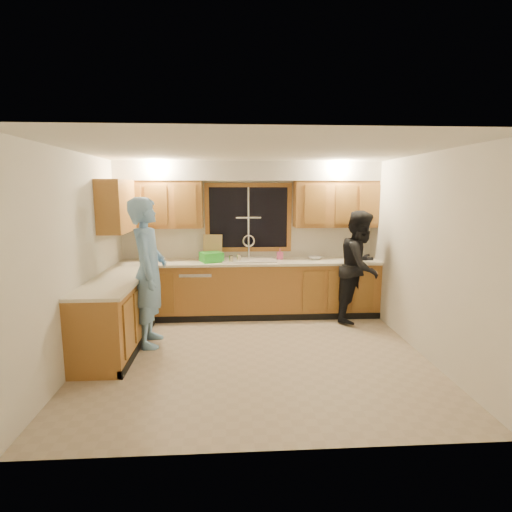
{
  "coord_description": "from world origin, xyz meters",
  "views": [
    {
      "loc": [
        -0.29,
        -4.77,
        2.05
      ],
      "look_at": [
        0.05,
        0.65,
        1.15
      ],
      "focal_mm": 28.0,
      "sensor_mm": 36.0,
      "label": 1
    }
  ],
  "objects_px": {
    "bowl": "(315,258)",
    "knife_block": "(143,254)",
    "sink": "(249,264)",
    "dish_crate": "(211,257)",
    "stove": "(102,329)",
    "man": "(148,272)",
    "woman": "(360,267)",
    "dishwasher": "(197,292)",
    "soap_bottle": "(280,254)"
  },
  "relations": [
    {
      "from": "stove",
      "to": "man",
      "type": "relative_size",
      "value": 0.46
    },
    {
      "from": "sink",
      "to": "woman",
      "type": "xyz_separation_m",
      "value": [
        1.72,
        -0.36,
        0.01
      ]
    },
    {
      "from": "bowl",
      "to": "woman",
      "type": "bearing_deg",
      "value": -32.7
    },
    {
      "from": "soap_bottle",
      "to": "man",
      "type": "bearing_deg",
      "value": -146.27
    },
    {
      "from": "sink",
      "to": "knife_block",
      "type": "height_order",
      "value": "sink"
    },
    {
      "from": "sink",
      "to": "dish_crate",
      "type": "bearing_deg",
      "value": -175.83
    },
    {
      "from": "sink",
      "to": "bowl",
      "type": "bearing_deg",
      "value": 2.68
    },
    {
      "from": "stove",
      "to": "soap_bottle",
      "type": "distance_m",
      "value": 3.07
    },
    {
      "from": "stove",
      "to": "woman",
      "type": "height_order",
      "value": "woman"
    },
    {
      "from": "sink",
      "to": "man",
      "type": "bearing_deg",
      "value": -140.12
    },
    {
      "from": "bowl",
      "to": "stove",
      "type": "bearing_deg",
      "value": -146.97
    },
    {
      "from": "soap_bottle",
      "to": "woman",
      "type": "bearing_deg",
      "value": -21.22
    },
    {
      "from": "woman",
      "to": "dish_crate",
      "type": "bearing_deg",
      "value": 121.75
    },
    {
      "from": "dishwasher",
      "to": "soap_bottle",
      "type": "height_order",
      "value": "soap_bottle"
    },
    {
      "from": "dishwasher",
      "to": "soap_bottle",
      "type": "relative_size",
      "value": 4.65
    },
    {
      "from": "sink",
      "to": "bowl",
      "type": "distance_m",
      "value": 1.09
    },
    {
      "from": "dishwasher",
      "to": "knife_block",
      "type": "height_order",
      "value": "knife_block"
    },
    {
      "from": "dishwasher",
      "to": "man",
      "type": "height_order",
      "value": "man"
    },
    {
      "from": "stove",
      "to": "woman",
      "type": "bearing_deg",
      "value": 22.59
    },
    {
      "from": "sink",
      "to": "soap_bottle",
      "type": "bearing_deg",
      "value": 12.17
    },
    {
      "from": "stove",
      "to": "dish_crate",
      "type": "height_order",
      "value": "dish_crate"
    },
    {
      "from": "woman",
      "to": "bowl",
      "type": "distance_m",
      "value": 0.76
    },
    {
      "from": "woman",
      "to": "knife_block",
      "type": "height_order",
      "value": "woman"
    },
    {
      "from": "stove",
      "to": "dish_crate",
      "type": "xyz_separation_m",
      "value": [
        1.19,
        1.78,
        0.55
      ]
    },
    {
      "from": "man",
      "to": "woman",
      "type": "bearing_deg",
      "value": -79.51
    },
    {
      "from": "stove",
      "to": "bowl",
      "type": "distance_m",
      "value": 3.48
    },
    {
      "from": "bowl",
      "to": "knife_block",
      "type": "bearing_deg",
      "value": 179.0
    },
    {
      "from": "knife_block",
      "to": "sink",
      "type": "bearing_deg",
      "value": -29.46
    },
    {
      "from": "dishwasher",
      "to": "soap_bottle",
      "type": "xyz_separation_m",
      "value": [
        1.36,
        0.13,
        0.6
      ]
    },
    {
      "from": "sink",
      "to": "dish_crate",
      "type": "relative_size",
      "value": 2.66
    },
    {
      "from": "knife_block",
      "to": "dish_crate",
      "type": "bearing_deg",
      "value": -33.57
    },
    {
      "from": "sink",
      "to": "man",
      "type": "distance_m",
      "value": 1.8
    },
    {
      "from": "soap_bottle",
      "to": "knife_block",
      "type": "bearing_deg",
      "value": -179.72
    },
    {
      "from": "man",
      "to": "soap_bottle",
      "type": "xyz_separation_m",
      "value": [
        1.89,
        1.26,
        0.03
      ]
    },
    {
      "from": "man",
      "to": "woman",
      "type": "height_order",
      "value": "man"
    },
    {
      "from": "knife_block",
      "to": "man",
      "type": "bearing_deg",
      "value": -101.22
    },
    {
      "from": "knife_block",
      "to": "soap_bottle",
      "type": "bearing_deg",
      "value": -25.85
    },
    {
      "from": "stove",
      "to": "knife_block",
      "type": "distance_m",
      "value": 2.01
    },
    {
      "from": "soap_bottle",
      "to": "dish_crate",
      "type": "bearing_deg",
      "value": -172.13
    },
    {
      "from": "dish_crate",
      "to": "bowl",
      "type": "xyz_separation_m",
      "value": [
        1.69,
        0.1,
        -0.05
      ]
    },
    {
      "from": "dishwasher",
      "to": "bowl",
      "type": "bearing_deg",
      "value": 1.94
    },
    {
      "from": "woman",
      "to": "dish_crate",
      "type": "relative_size",
      "value": 5.4
    },
    {
      "from": "stove",
      "to": "sink",
      "type": "bearing_deg",
      "value": 45.39
    },
    {
      "from": "sink",
      "to": "stove",
      "type": "height_order",
      "value": "sink"
    },
    {
      "from": "dishwasher",
      "to": "soap_bottle",
      "type": "distance_m",
      "value": 1.49
    },
    {
      "from": "sink",
      "to": "knife_block",
      "type": "relative_size",
      "value": 4.04
    },
    {
      "from": "man",
      "to": "knife_block",
      "type": "height_order",
      "value": "man"
    },
    {
      "from": "man",
      "to": "sink",
      "type": "bearing_deg",
      "value": -53.99
    },
    {
      "from": "dishwasher",
      "to": "woman",
      "type": "relative_size",
      "value": 0.47
    },
    {
      "from": "woman",
      "to": "dish_crate",
      "type": "distance_m",
      "value": 2.36
    }
  ]
}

